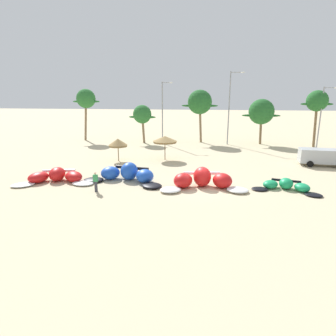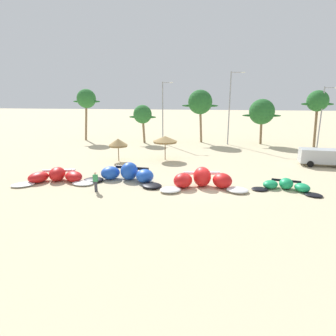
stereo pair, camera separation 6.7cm
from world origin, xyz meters
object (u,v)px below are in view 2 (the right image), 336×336
Objects in this scene: kite_left_of_center at (203,180)px; beach_umbrella_near_van at (118,143)px; kite_left at (127,174)px; palm_left at (143,115)px; lamppost_east_center at (322,114)px; kite_center at (286,186)px; kite_far_left at (56,177)px; lamppost_west at (164,110)px; parked_van at (324,156)px; palm_center_left at (262,112)px; palm_center_right at (318,102)px; palm_leftmost at (86,99)px; lamppost_west_center at (231,105)px; person_near_kites at (96,182)px; beach_umbrella_middle at (165,139)px.

kite_left_of_center is 13.40m from beach_umbrella_near_van.
kite_left is 1.27× the size of palm_left.
lamppost_east_center is (26.39, 12.18, 2.71)m from beach_umbrella_near_van.
lamppost_east_center reaches higher than kite_center.
kite_far_left is 6.36m from kite_left.
lamppost_west is (6.31, 21.91, 4.84)m from kite_far_left.
palm_center_left is at bearing 108.10° from parked_van.
palm_left is (2.87, 22.24, 4.05)m from kite_far_left.
beach_umbrella_near_van reaches higher than kite_left_of_center.
kite_left is 0.93× the size of palm_center_right.
palm_leftmost is 1.04× the size of palm_center_right.
kite_left is 24.39m from lamppost_west_center.
lamppost_east_center is at bearing -6.90° from lamppost_west_center.
palm_center_right is at bearing 42.59° from kite_left.
palm_center_right is (15.80, 21.82, 5.99)m from kite_left_of_center.
parked_van is at bearing -71.90° from palm_center_left.
kite_center is at bearing 9.63° from person_near_kites.
beach_umbrella_middle is at bearing 73.12° from person_near_kites.
kite_far_left is 5.01m from person_near_kites.
kite_far_left is at bearing -97.36° from palm_left.
beach_umbrella_middle is 17.74m from parked_van.
kite_left is 21.22m from lamppost_west.
palm_center_right reaches higher than person_near_kites.
parked_van is 12.41m from lamppost_east_center.
kite_center is at bearing 3.10° from kite_left_of_center.
kite_center is (19.87, 0.54, -0.13)m from kite_far_left.
kite_left is 21.66m from palm_left.
lamppost_west is (1.76, 23.96, 4.49)m from person_near_kites.
palm_center_right is at bearing 26.88° from beach_umbrella_near_van.
beach_umbrella_near_van is 0.92× the size of beach_umbrella_middle.
parked_van is 0.61× the size of lamppost_east_center.
palm_leftmost is at bearing 177.36° from palm_center_right.
parked_van reaches higher than kite_center.
beach_umbrella_near_van is 0.44× the size of palm_left.
kite_center is (13.62, -0.67, -0.27)m from kite_left.
person_near_kites reaches higher than kite_left.
kite_far_left is 0.75× the size of lamppost_west.
palm_left is at bearing 99.10° from kite_left.
beach_umbrella_middle is 23.76m from lamppost_east_center.
parked_van is (12.95, 9.57, 0.45)m from kite_left_of_center.
kite_left is at bearing -156.64° from parked_van.
palm_leftmost is 10.25m from palm_left.
kite_left is 27.47m from palm_center_left.
person_near_kites is (-21.44, -11.80, -0.27)m from parked_van.
person_near_kites is at bearing -151.18° from parked_van.
beach_umbrella_middle is at bearing -65.39° from palm_left.
palm_leftmost is at bearing -179.99° from palm_center_left.
palm_center_left is 0.80× the size of lamppost_east_center.
palm_center_left is at bearing 45.37° from beach_umbrella_middle.
parked_van is (6.13, 9.20, 0.74)m from kite_center.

